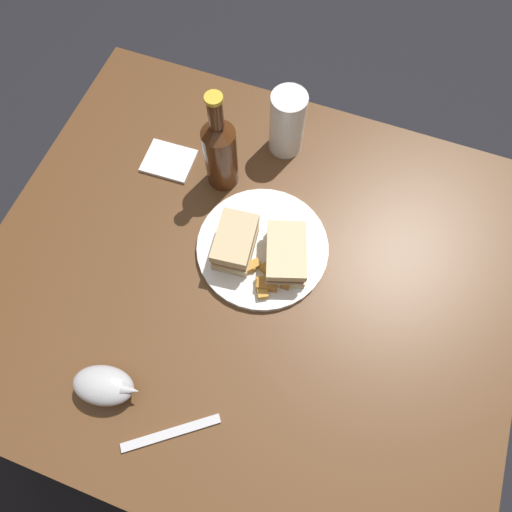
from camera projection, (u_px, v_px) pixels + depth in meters
name	position (u px, v px, depth m)	size (l,w,h in m)	color
ground_plane	(252.00, 342.00, 1.55)	(6.00, 6.00, 0.00)	black
dining_table	(251.00, 317.00, 1.23)	(1.09, 0.94, 0.70)	brown
plate	(262.00, 247.00, 0.92)	(0.27, 0.27, 0.02)	white
sandwich_half_left	(235.00, 243.00, 0.88)	(0.09, 0.12, 0.07)	#CCB284
sandwich_half_right	(286.00, 254.00, 0.87)	(0.11, 0.14, 0.06)	beige
potato_wedge_front	(267.00, 285.00, 0.87)	(0.04, 0.02, 0.02)	#AD702D
potato_wedge_middle	(279.00, 280.00, 0.87)	(0.05, 0.02, 0.02)	#AD702D
potato_wedge_back	(252.00, 267.00, 0.88)	(0.04, 0.02, 0.02)	gold
potato_wedge_left_edge	(244.00, 265.00, 0.89)	(0.05, 0.02, 0.02)	#AD702D
potato_wedge_right_edge	(272.00, 264.00, 0.89)	(0.05, 0.02, 0.02)	gold
potato_wedge_stray	(262.00, 288.00, 0.87)	(0.04, 0.02, 0.02)	gold
pint_glass	(287.00, 125.00, 0.96)	(0.08, 0.08, 0.16)	white
gravy_boat	(104.00, 386.00, 0.78)	(0.13, 0.09, 0.06)	#B7B7BC
cider_bottle	(220.00, 151.00, 0.90)	(0.07, 0.07, 0.26)	#47230F
napkin	(169.00, 161.00, 1.00)	(0.11, 0.09, 0.01)	white
fork	(171.00, 433.00, 0.79)	(0.18, 0.02, 0.01)	silver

